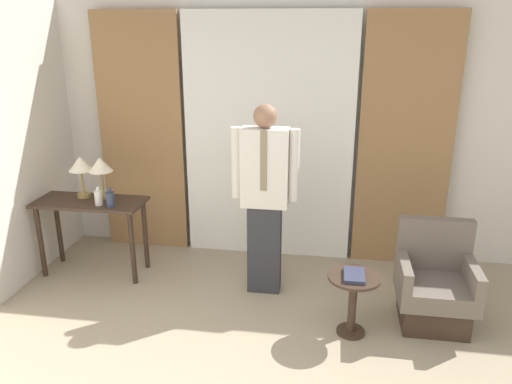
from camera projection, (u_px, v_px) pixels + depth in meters
The scene contains 13 objects.
wall_back at pixel (270, 132), 5.32m from camera, with size 10.00×0.06×2.70m.
curtain_sheer_center at pixel (268, 140), 5.21m from camera, with size 1.77×0.06×2.58m.
curtain_drape_left at pixel (142, 135), 5.42m from camera, with size 0.93×0.06×2.58m.
curtain_drape_right at pixel (405, 144), 5.01m from camera, with size 0.93×0.06×2.58m.
desk at pixel (91, 214), 4.98m from camera, with size 1.08×0.46×0.78m.
table_lamp_left at pixel (81, 166), 4.93m from camera, with size 0.23×0.23×0.42m.
table_lamp_right at pixel (101, 167), 4.90m from camera, with size 0.23×0.23×0.42m.
bottle_near_edge at pixel (99, 197), 4.80m from camera, with size 0.08×0.08×0.18m.
bottle_by_lamp at pixel (110, 199), 4.75m from camera, with size 0.08×0.08×0.19m.
person at pixel (265, 193), 4.52m from camera, with size 0.61×0.21×1.79m.
armchair at pixel (434, 288), 4.23m from camera, with size 0.63×0.59×0.87m.
side_table at pixel (353, 295), 4.05m from camera, with size 0.43×0.43×0.53m.
book at pixel (354, 275), 3.97m from camera, with size 0.17×0.25×0.03m.
Camera 1 is at (0.66, -2.19, 2.46)m, focal length 35.00 mm.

